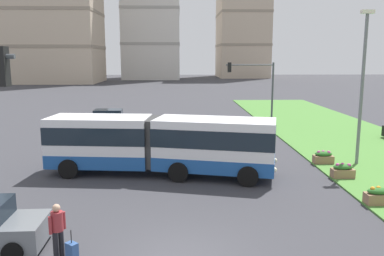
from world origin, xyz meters
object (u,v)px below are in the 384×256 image
at_px(articulated_bus, 160,144).
at_px(flower_planter_2, 343,171).
at_px(flower_planter_1, 379,196).
at_px(traffic_light_far_right, 257,83).
at_px(pedestrian_crossing, 57,227).
at_px(car_white_van, 110,119).
at_px(flower_planter_3, 323,157).
at_px(streetlight_median, 362,82).
at_px(rolling_suitcase, 72,252).

xyz_separation_m(articulated_bus, flower_planter_2, (9.22, -1.09, -1.23)).
distance_m(flower_planter_1, traffic_light_far_right, 18.17).
distance_m(flower_planter_1, flower_planter_2, 3.69).
xyz_separation_m(articulated_bus, pedestrian_crossing, (-2.71, -8.82, -0.65)).
height_order(car_white_van, pedestrian_crossing, pedestrian_crossing).
distance_m(flower_planter_3, traffic_light_far_right, 11.95).
xyz_separation_m(flower_planter_3, traffic_light_far_right, (-1.76, 11.30, 3.49)).
distance_m(articulated_bus, traffic_light_far_right, 15.13).
distance_m(pedestrian_crossing, streetlight_median, 17.69).
height_order(articulated_bus, flower_planter_3, articulated_bus).
bearing_deg(articulated_bus, streetlight_median, 7.96).
distance_m(articulated_bus, flower_planter_3, 9.45).
height_order(articulated_bus, flower_planter_2, articulated_bus).
bearing_deg(traffic_light_far_right, rolling_suitcase, -113.86).
distance_m(car_white_van, flower_planter_1, 23.95).
relative_size(flower_planter_1, flower_planter_2, 1.00).
xyz_separation_m(flower_planter_2, streetlight_median, (1.90, 2.64, 4.30)).
bearing_deg(streetlight_median, pedestrian_crossing, -143.13).
relative_size(car_white_van, rolling_suitcase, 4.59).
distance_m(rolling_suitcase, streetlight_median, 17.62).
xyz_separation_m(car_white_van, traffic_light_far_right, (12.54, -1.46, 3.17)).
height_order(car_white_van, flower_planter_3, car_white_van).
bearing_deg(car_white_van, articulated_bus, -70.64).
height_order(car_white_van, streetlight_median, streetlight_median).
bearing_deg(flower_planter_3, articulated_bus, -169.76).
relative_size(articulated_bus, flower_planter_3, 10.91).
relative_size(flower_planter_3, streetlight_median, 0.13).
bearing_deg(flower_planter_1, flower_planter_3, 90.00).
relative_size(car_white_van, pedestrian_crossing, 2.56).
xyz_separation_m(flower_planter_2, traffic_light_far_right, (-1.76, 14.05, 3.49)).
height_order(articulated_bus, streetlight_median, streetlight_median).
distance_m(articulated_bus, rolling_suitcase, 9.39).
height_order(rolling_suitcase, streetlight_median, streetlight_median).
xyz_separation_m(articulated_bus, flower_planter_3, (9.22, 1.67, -1.23)).
relative_size(car_white_van, streetlight_median, 0.52).
xyz_separation_m(rolling_suitcase, traffic_light_far_right, (9.72, 21.98, 3.61)).
bearing_deg(traffic_light_far_right, flower_planter_3, -81.15).
relative_size(flower_planter_2, streetlight_median, 0.13).
relative_size(articulated_bus, rolling_suitcase, 12.37).
bearing_deg(flower_planter_1, rolling_suitcase, -159.74).
height_order(traffic_light_far_right, streetlight_median, streetlight_median).
relative_size(articulated_bus, flower_planter_1, 10.91).
height_order(pedestrian_crossing, flower_planter_2, pedestrian_crossing).
relative_size(articulated_bus, traffic_light_far_right, 2.13).
relative_size(flower_planter_3, traffic_light_far_right, 0.20).
distance_m(articulated_bus, streetlight_median, 11.65).
bearing_deg(car_white_van, traffic_light_far_right, -6.66).
bearing_deg(flower_planter_3, rolling_suitcase, -137.06).
xyz_separation_m(pedestrian_crossing, traffic_light_far_right, (10.17, 21.78, 2.92)).
bearing_deg(rolling_suitcase, flower_planter_1, 20.26).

